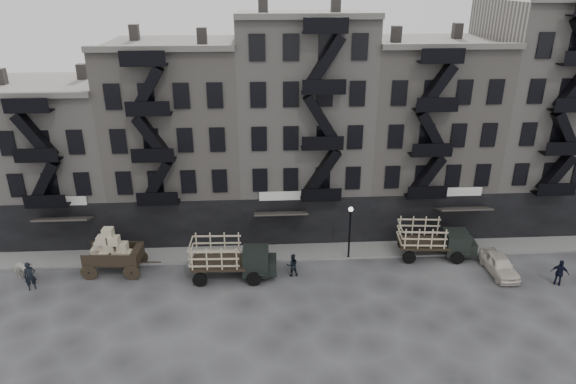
{
  "coord_description": "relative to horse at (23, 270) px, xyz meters",
  "views": [
    {
      "loc": [
        -3.54,
        -30.68,
        19.71
      ],
      "look_at": [
        -1.47,
        4.0,
        4.98
      ],
      "focal_mm": 32.0,
      "sensor_mm": 36.0,
      "label": 1
    }
  ],
  "objects": [
    {
      "name": "building_mideast",
      "position": [
        30.12,
        8.76,
        6.71
      ],
      "size": [
        10.0,
        11.35,
        16.2
      ],
      "color": "gray",
      "rests_on": "ground"
    },
    {
      "name": "wagon",
      "position": [
        5.99,
        0.71,
        1.22
      ],
      "size": [
        4.3,
        2.5,
        3.52
      ],
      "rotation": [
        0.0,
        0.0,
        -0.06
      ],
      "color": "black",
      "rests_on": "ground"
    },
    {
      "name": "stake_truck_west",
      "position": [
        14.45,
        -0.48,
        0.9
      ],
      "size": [
        5.98,
        2.64,
        2.95
      ],
      "rotation": [
        0.0,
        0.0,
        -0.04
      ],
      "color": "black",
      "rests_on": "ground"
    },
    {
      "name": "horse",
      "position": [
        0.0,
        0.0,
        0.0
      ],
      "size": [
        2.04,
        1.38,
        1.58
      ],
      "primitive_type": "imported",
      "rotation": [
        0.0,
        0.0,
        1.26
      ],
      "color": "beige",
      "rests_on": "ground"
    },
    {
      "name": "building_west",
      "position": [
        0.12,
        8.77,
        5.21
      ],
      "size": [
        10.0,
        11.35,
        13.2
      ],
      "color": "gray",
      "rests_on": "ground"
    },
    {
      "name": "pedestrian_mid",
      "position": [
        18.75,
        -0.53,
        0.05
      ],
      "size": [
        0.89,
        0.73,
        1.69
      ],
      "primitive_type": "imported",
      "rotation": [
        0.0,
        0.0,
        3.26
      ],
      "color": "black",
      "rests_on": "ground"
    },
    {
      "name": "building_center",
      "position": [
        20.12,
        8.76,
        7.71
      ],
      "size": [
        10.0,
        11.35,
        18.2
      ],
      "color": "gray",
      "rests_on": "ground"
    },
    {
      "name": "pedestrian_west",
      "position": [
        0.99,
        -1.2,
        0.22
      ],
      "size": [
        0.88,
        0.77,
        2.03
      ],
      "primitive_type": "imported",
      "rotation": [
        0.0,
        0.0,
        0.48
      ],
      "color": "black",
      "rests_on": "ground"
    },
    {
      "name": "sidewalk",
      "position": [
        20.12,
        2.69,
        -0.72
      ],
      "size": [
        55.0,
        2.5,
        0.15
      ],
      "primitive_type": "cube",
      "color": "slate",
      "rests_on": "ground"
    },
    {
      "name": "lamp_post",
      "position": [
        23.12,
        1.54,
        1.99
      ],
      "size": [
        0.36,
        0.36,
        4.28
      ],
      "color": "black",
      "rests_on": "ground"
    },
    {
      "name": "building_midwest",
      "position": [
        10.12,
        8.76,
        6.71
      ],
      "size": [
        10.0,
        11.35,
        16.2
      ],
      "color": "gray",
      "rests_on": "ground"
    },
    {
      "name": "ground",
      "position": [
        20.12,
        -1.06,
        -0.79
      ],
      "size": [
        140.0,
        140.0,
        0.0
      ],
      "primitive_type": "plane",
      "color": "#38383A",
      "rests_on": "ground"
    },
    {
      "name": "car_east",
      "position": [
        33.52,
        -1.09,
        -0.1
      ],
      "size": [
        1.74,
        4.09,
        1.38
      ],
      "primitive_type": "imported",
      "rotation": [
        0.0,
        0.0,
        0.03
      ],
      "color": "beige",
      "rests_on": "ground"
    },
    {
      "name": "policeman",
      "position": [
        36.93,
        -2.82,
        0.16
      ],
      "size": [
        1.19,
        0.98,
        1.9
      ],
      "primitive_type": "imported",
      "rotation": [
        0.0,
        0.0,
        2.59
      ],
      "color": "black",
      "rests_on": "ground"
    },
    {
      "name": "building_east",
      "position": [
        40.12,
        8.76,
        8.21
      ],
      "size": [
        10.0,
        11.35,
        19.2
      ],
      "color": "gray",
      "rests_on": "ground"
    },
    {
      "name": "stake_truck_east",
      "position": [
        29.55,
        1.53,
        0.83
      ],
      "size": [
        5.8,
        2.74,
        2.83
      ],
      "rotation": [
        0.0,
        0.0,
        -0.08
      ],
      "color": "black",
      "rests_on": "ground"
    }
  ]
}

